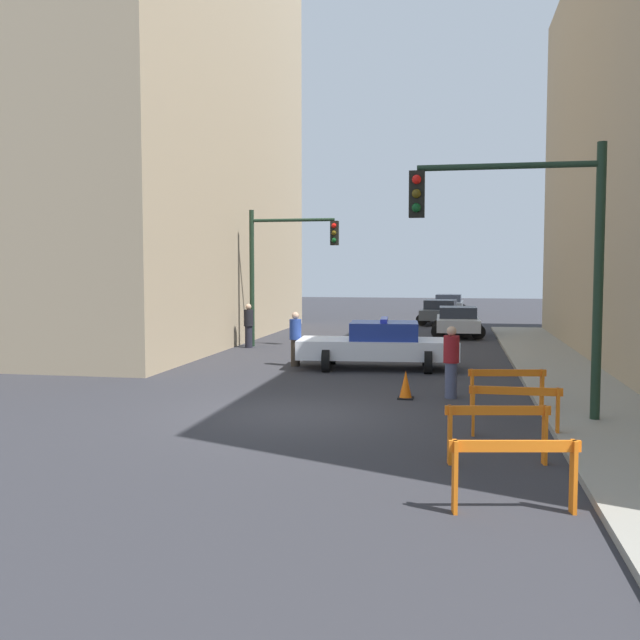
{
  "coord_description": "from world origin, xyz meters",
  "views": [
    {
      "loc": [
        3.28,
        -13.97,
        2.97
      ],
      "look_at": [
        -0.74,
        7.01,
        1.44
      ],
      "focal_mm": 40.0,
      "sensor_mm": 36.0,
      "label": 1
    }
  ],
  "objects_px": {
    "pedestrian_crossing": "(295,338)",
    "traffic_light_far": "(280,258)",
    "police_car": "(379,345)",
    "pedestrian_sidewalk": "(451,361)",
    "barrier_mid": "(497,424)",
    "barrier_corner": "(507,383)",
    "parked_car_near": "(458,321)",
    "traffic_cone": "(406,385)",
    "parked_car_mid": "(441,312)",
    "pedestrian_corner": "(249,325)",
    "traffic_light_near": "(535,239)",
    "barrier_front": "(514,463)",
    "barrier_back": "(515,403)",
    "parked_car_far": "(449,304)"
  },
  "relations": [
    {
      "from": "barrier_corner",
      "to": "police_car",
      "type": "bearing_deg",
      "value": 118.72
    },
    {
      "from": "parked_car_near",
      "to": "pedestrian_crossing",
      "type": "bearing_deg",
      "value": -115.46
    },
    {
      "from": "parked_car_near",
      "to": "parked_car_mid",
      "type": "bearing_deg",
      "value": 96.2
    },
    {
      "from": "traffic_light_near",
      "to": "barrier_front",
      "type": "bearing_deg",
      "value": -97.74
    },
    {
      "from": "barrier_corner",
      "to": "traffic_cone",
      "type": "distance_m",
      "value": 2.49
    },
    {
      "from": "barrier_front",
      "to": "parked_car_far",
      "type": "bearing_deg",
      "value": 91.79
    },
    {
      "from": "parked_car_mid",
      "to": "pedestrian_crossing",
      "type": "xyz_separation_m",
      "value": [
        -3.98,
        -17.76,
        0.19
      ]
    },
    {
      "from": "police_car",
      "to": "pedestrian_corner",
      "type": "height_order",
      "value": "pedestrian_corner"
    },
    {
      "from": "traffic_light_far",
      "to": "barrier_front",
      "type": "relative_size",
      "value": 3.29
    },
    {
      "from": "pedestrian_sidewalk",
      "to": "barrier_back",
      "type": "bearing_deg",
      "value": -15.85
    },
    {
      "from": "pedestrian_crossing",
      "to": "barrier_front",
      "type": "distance_m",
      "value": 13.52
    },
    {
      "from": "parked_car_near",
      "to": "pedestrian_sidewalk",
      "type": "bearing_deg",
      "value": -91.8
    },
    {
      "from": "traffic_light_far",
      "to": "traffic_cone",
      "type": "bearing_deg",
      "value": -61.39
    },
    {
      "from": "pedestrian_corner",
      "to": "barrier_back",
      "type": "height_order",
      "value": "pedestrian_corner"
    },
    {
      "from": "police_car",
      "to": "pedestrian_sidewalk",
      "type": "bearing_deg",
      "value": -159.0
    },
    {
      "from": "police_car",
      "to": "barrier_mid",
      "type": "xyz_separation_m",
      "value": [
        2.87,
        -10.06,
        -0.11
      ]
    },
    {
      "from": "pedestrian_crossing",
      "to": "barrier_back",
      "type": "relative_size",
      "value": 1.04
    },
    {
      "from": "pedestrian_crossing",
      "to": "traffic_cone",
      "type": "xyz_separation_m",
      "value": [
        3.7,
        -4.89,
        -0.54
      ]
    },
    {
      "from": "pedestrian_crossing",
      "to": "pedestrian_corner",
      "type": "bearing_deg",
      "value": -110.36
    },
    {
      "from": "pedestrian_corner",
      "to": "parked_car_far",
      "type": "bearing_deg",
      "value": -16.97
    },
    {
      "from": "police_car",
      "to": "pedestrian_corner",
      "type": "distance_m",
      "value": 7.22
    },
    {
      "from": "parked_car_near",
      "to": "traffic_light_far",
      "type": "bearing_deg",
      "value": -140.72
    },
    {
      "from": "barrier_corner",
      "to": "barrier_mid",
      "type": "bearing_deg",
      "value": -95.82
    },
    {
      "from": "traffic_light_near",
      "to": "parked_car_mid",
      "type": "bearing_deg",
      "value": 95.25
    },
    {
      "from": "pedestrian_crossing",
      "to": "pedestrian_corner",
      "type": "height_order",
      "value": "same"
    },
    {
      "from": "pedestrian_crossing",
      "to": "barrier_mid",
      "type": "relative_size",
      "value": 1.05
    },
    {
      "from": "parked_car_near",
      "to": "barrier_front",
      "type": "relative_size",
      "value": 2.74
    },
    {
      "from": "pedestrian_corner",
      "to": "barrier_corner",
      "type": "height_order",
      "value": "pedestrian_corner"
    },
    {
      "from": "pedestrian_corner",
      "to": "barrier_corner",
      "type": "bearing_deg",
      "value": -139.45
    },
    {
      "from": "barrier_mid",
      "to": "barrier_front",
      "type": "bearing_deg",
      "value": -87.94
    },
    {
      "from": "parked_car_mid",
      "to": "parked_car_far",
      "type": "relative_size",
      "value": 1.02
    },
    {
      "from": "traffic_light_far",
      "to": "barrier_front",
      "type": "height_order",
      "value": "traffic_light_far"
    },
    {
      "from": "parked_car_far",
      "to": "pedestrian_corner",
      "type": "xyz_separation_m",
      "value": [
        -7.19,
        -21.66,
        0.19
      ]
    },
    {
      "from": "barrier_back",
      "to": "barrier_corner",
      "type": "distance_m",
      "value": 2.22
    },
    {
      "from": "traffic_light_far",
      "to": "barrier_corner",
      "type": "xyz_separation_m",
      "value": [
        7.64,
        -11.22,
        -2.78
      ]
    },
    {
      "from": "barrier_corner",
      "to": "parked_car_mid",
      "type": "bearing_deg",
      "value": 94.51
    },
    {
      "from": "traffic_light_near",
      "to": "barrier_front",
      "type": "distance_m",
      "value": 6.13
    },
    {
      "from": "traffic_light_far",
      "to": "traffic_cone",
      "type": "height_order",
      "value": "traffic_light_far"
    },
    {
      "from": "police_car",
      "to": "traffic_cone",
      "type": "height_order",
      "value": "police_car"
    },
    {
      "from": "parked_car_mid",
      "to": "barrier_back",
      "type": "height_order",
      "value": "parked_car_mid"
    },
    {
      "from": "parked_car_near",
      "to": "parked_car_mid",
      "type": "xyz_separation_m",
      "value": [
        -0.9,
        6.94,
        0.0
      ]
    },
    {
      "from": "pedestrian_crossing",
      "to": "barrier_mid",
      "type": "bearing_deg",
      "value": 66.27
    },
    {
      "from": "traffic_light_far",
      "to": "traffic_cone",
      "type": "distance_m",
      "value": 11.84
    },
    {
      "from": "barrier_mid",
      "to": "barrier_corner",
      "type": "xyz_separation_m",
      "value": [
        0.41,
        4.06,
        0.0
      ]
    },
    {
      "from": "traffic_light_far",
      "to": "pedestrian_sidewalk",
      "type": "distance_m",
      "value": 11.97
    },
    {
      "from": "barrier_front",
      "to": "barrier_corner",
      "type": "height_order",
      "value": "same"
    },
    {
      "from": "pedestrian_crossing",
      "to": "traffic_light_far",
      "type": "bearing_deg",
      "value": -122.97
    },
    {
      "from": "parked_car_mid",
      "to": "barrier_corner",
      "type": "bearing_deg",
      "value": -80.88
    },
    {
      "from": "traffic_light_far",
      "to": "pedestrian_sidewalk",
      "type": "bearing_deg",
      "value": -56.31
    },
    {
      "from": "police_car",
      "to": "parked_car_mid",
      "type": "relative_size",
      "value": 1.09
    }
  ]
}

